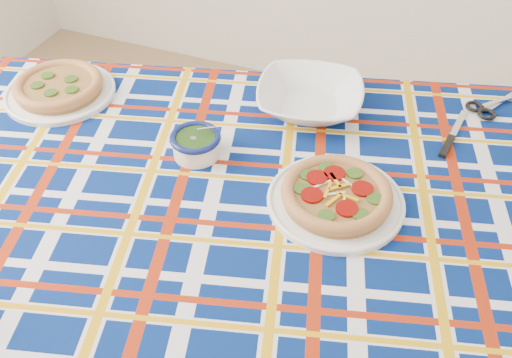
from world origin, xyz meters
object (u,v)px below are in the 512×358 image
at_px(dining_table, 249,217).
at_px(serving_bowl, 310,98).
at_px(main_focaccia_plate, 337,194).
at_px(pesto_bowl, 196,143).

bearing_deg(dining_table, serving_bowl, 70.18).
relative_size(dining_table, main_focaccia_plate, 5.79).
relative_size(dining_table, pesto_bowl, 14.74).
height_order(main_focaccia_plate, serving_bowl, serving_bowl).
bearing_deg(serving_bowl, pesto_bowl, -124.89).
bearing_deg(pesto_bowl, serving_bowl, 55.11).
height_order(dining_table, pesto_bowl, pesto_bowl).
xyz_separation_m(dining_table, pesto_bowl, (-0.17, 0.08, 0.11)).
height_order(dining_table, serving_bowl, serving_bowl).
height_order(dining_table, main_focaccia_plate, main_focaccia_plate).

